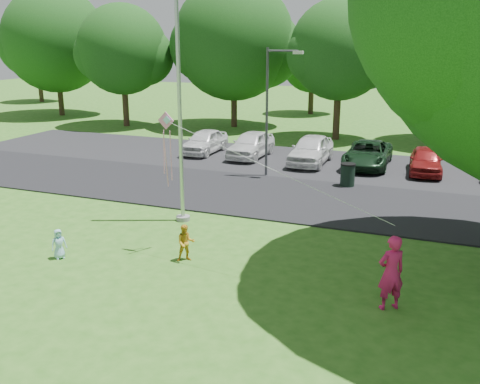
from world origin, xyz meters
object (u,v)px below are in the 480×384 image
(trash_can, at_px, (348,175))
(child_blue, at_px, (59,244))
(child_yellow, at_px, (186,243))
(street_lamp, at_px, (272,101))
(kite, at_px, (173,139))
(flagpole, at_px, (180,104))
(woman, at_px, (391,273))

(trash_can, distance_m, child_blue, 12.82)
(trash_can, relative_size, child_yellow, 0.95)
(street_lamp, relative_size, kite, 0.85)
(child_blue, bearing_deg, child_yellow, -35.36)
(flagpole, relative_size, street_lamp, 1.69)
(child_yellow, distance_m, kite, 3.07)
(flagpole, bearing_deg, child_yellow, -61.57)
(trash_can, bearing_deg, child_yellow, -106.84)
(flagpole, relative_size, woman, 5.31)
(flagpole, height_order, kite, flagpole)
(woman, relative_size, kite, 0.27)
(woman, xyz_separation_m, kite, (-6.48, 1.34, 2.58))
(trash_can, bearing_deg, flagpole, -125.47)
(flagpole, relative_size, child_blue, 10.96)
(child_yellow, bearing_deg, flagpole, 85.05)
(trash_can, xyz_separation_m, child_yellow, (-2.97, -9.81, 0.02))
(child_blue, height_order, kite, kite)
(flagpole, xyz_separation_m, trash_can, (4.70, 6.60, -3.63))
(street_lamp, relative_size, child_blue, 6.49)
(street_lamp, bearing_deg, woman, -62.48)
(child_yellow, bearing_deg, child_blue, 165.25)
(woman, relative_size, child_blue, 2.06)
(flagpole, bearing_deg, kite, -66.92)
(flagpole, xyz_separation_m, woman, (7.63, -4.03, -3.23))
(child_blue, bearing_deg, flagpole, 13.26)
(flagpole, bearing_deg, street_lamp, 81.91)
(woman, distance_m, kite, 7.10)
(trash_can, xyz_separation_m, child_blue, (-6.55, -11.02, -0.08))
(child_yellow, bearing_deg, trash_can, 39.78)
(flagpole, relative_size, child_yellow, 9.00)
(flagpole, distance_m, street_lamp, 7.20)
(child_yellow, xyz_separation_m, kite, (-0.59, 0.52, 2.96))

